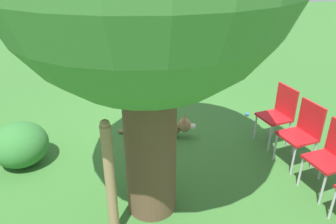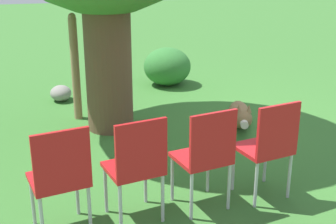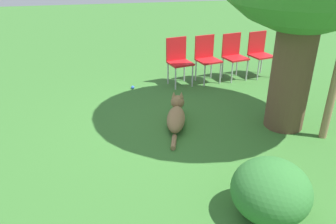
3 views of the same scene
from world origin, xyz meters
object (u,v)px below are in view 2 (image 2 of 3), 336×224
Objects in this scene: fence_post at (75,67)px; red_chair_0 at (269,143)px; red_chair_3 at (60,174)px; red_chair_2 at (137,163)px; dog at (240,116)px; red_chair_1 at (206,153)px.

red_chair_0 is at bearing -149.13° from fence_post.
red_chair_3 is at bearing 82.58° from red_chair_0.
red_chair_2 is (-0.11, 1.23, 0.00)m from red_chair_0.
dog is 1.33× the size of red_chair_1.
dog is at bearing -54.58° from red_chair_2.
red_chair_1 is at bearing 82.58° from red_chair_0.
red_chair_0 is 1.00× the size of red_chair_3.
red_chair_2 is (-0.06, 0.62, 0.00)m from red_chair_1.
dog is 2.16m from red_chair_1.
red_chair_2 is at bearing -173.13° from fence_post.
red_chair_0 is 1.86m from red_chair_3.
dog is 2.27m from fence_post.
fence_post is 1.50× the size of red_chair_1.
red_chair_1 reaches higher than dog.
red_chair_2 is 1.00× the size of red_chair_3.
red_chair_3 is (-1.94, 2.32, 0.40)m from dog.
red_chair_1 and red_chair_2 have the same top height.
fence_post is 2.80m from red_chair_3.
red_chair_3 reaches higher than dog.
red_chair_2 is (-1.89, 1.70, 0.40)m from dog.
red_chair_0 is at bearing -97.42° from red_chair_3.
fence_post is at bearing 18.34° from red_chair_0.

